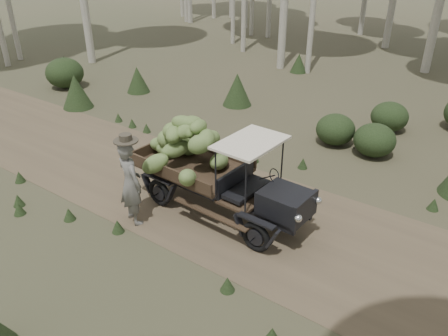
{
  "coord_description": "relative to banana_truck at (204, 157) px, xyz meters",
  "views": [
    {
      "loc": [
        6.56,
        -7.04,
        5.57
      ],
      "look_at": [
        1.68,
        -0.21,
        1.14
      ],
      "focal_mm": 35.0,
      "sensor_mm": 36.0,
      "label": 1
    }
  ],
  "objects": [
    {
      "name": "ground",
      "position": [
        -1.1,
        0.19,
        -1.23
      ],
      "size": [
        120.0,
        120.0,
        0.0
      ],
      "primitive_type": "plane",
      "color": "#473D2B",
      "rests_on": "ground"
    },
    {
      "name": "farmer",
      "position": [
        -0.84,
        -1.46,
        -0.24
      ],
      "size": [
        0.8,
        0.64,
        2.09
      ],
      "rotation": [
        0.0,
        0.0,
        2.85
      ],
      "color": "#5F5D57",
      "rests_on": "ground"
    },
    {
      "name": "dirt_track",
      "position": [
        -1.1,
        0.19,
        -1.22
      ],
      "size": [
        70.0,
        4.0,
        0.01
      ],
      "primitive_type": "cube",
      "color": "brown",
      "rests_on": "ground"
    },
    {
      "name": "undergrowth",
      "position": [
        -1.87,
        -0.13,
        -0.65
      ],
      "size": [
        22.3,
        23.95,
        1.39
      ],
      "color": "#233319",
      "rests_on": "ground"
    },
    {
      "name": "banana_truck",
      "position": [
        0.0,
        0.0,
        0.0
      ],
      "size": [
        4.43,
        2.24,
        2.17
      ],
      "rotation": [
        0.0,
        0.0,
        -0.05
      ],
      "color": "black",
      "rests_on": "ground"
    }
  ]
}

